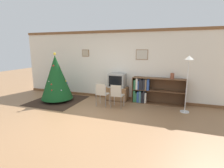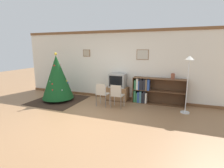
{
  "view_description": "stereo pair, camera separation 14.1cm",
  "coord_description": "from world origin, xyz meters",
  "px_view_note": "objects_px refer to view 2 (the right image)",
  "views": [
    {
      "loc": [
        2.25,
        -4.0,
        2.01
      ],
      "look_at": [
        0.33,
        1.42,
        0.83
      ],
      "focal_mm": 28.0,
      "sensor_mm": 36.0,
      "label": 1
    },
    {
      "loc": [
        2.38,
        -3.95,
        2.01
      ],
      "look_at": [
        0.33,
        1.42,
        0.83
      ],
      "focal_mm": 28.0,
      "sensor_mm": 36.0,
      "label": 2
    }
  ],
  "objects_px": {
    "folding_chair_left": "(102,93)",
    "folding_chair_right": "(117,95)",
    "television": "(118,80)",
    "bookshelf": "(149,91)",
    "vase": "(173,76)",
    "christmas_tree": "(57,77)",
    "standing_lamp": "(189,70)",
    "tv_console": "(118,94)"
  },
  "relations": [
    {
      "from": "television",
      "to": "standing_lamp",
      "type": "bearing_deg",
      "value": -11.99
    },
    {
      "from": "folding_chair_right",
      "to": "vase",
      "type": "distance_m",
      "value": 2.04
    },
    {
      "from": "christmas_tree",
      "to": "standing_lamp",
      "type": "xyz_separation_m",
      "value": [
        4.62,
        0.32,
        0.45
      ]
    },
    {
      "from": "christmas_tree",
      "to": "folding_chair_left",
      "type": "distance_m",
      "value": 1.95
    },
    {
      "from": "christmas_tree",
      "to": "vase",
      "type": "height_order",
      "value": "christmas_tree"
    },
    {
      "from": "bookshelf",
      "to": "vase",
      "type": "height_order",
      "value": "vase"
    },
    {
      "from": "vase",
      "to": "christmas_tree",
      "type": "bearing_deg",
      "value": -168.08
    },
    {
      "from": "bookshelf",
      "to": "vase",
      "type": "bearing_deg",
      "value": -1.63
    },
    {
      "from": "folding_chair_left",
      "to": "tv_console",
      "type": "bearing_deg",
      "value": 72.59
    },
    {
      "from": "tv_console",
      "to": "standing_lamp",
      "type": "height_order",
      "value": "standing_lamp"
    },
    {
      "from": "bookshelf",
      "to": "vase",
      "type": "xyz_separation_m",
      "value": [
        0.81,
        -0.02,
        0.59
      ]
    },
    {
      "from": "tv_console",
      "to": "vase",
      "type": "relative_size",
      "value": 3.97
    },
    {
      "from": "christmas_tree",
      "to": "standing_lamp",
      "type": "height_order",
      "value": "christmas_tree"
    },
    {
      "from": "tv_console",
      "to": "folding_chair_left",
      "type": "xyz_separation_m",
      "value": [
        -0.28,
        -0.88,
        0.21
      ]
    },
    {
      "from": "standing_lamp",
      "to": "television",
      "type": "bearing_deg",
      "value": 168.01
    },
    {
      "from": "folding_chair_left",
      "to": "folding_chair_right",
      "type": "distance_m",
      "value": 0.55
    },
    {
      "from": "folding_chair_right",
      "to": "vase",
      "type": "height_order",
      "value": "vase"
    },
    {
      "from": "tv_console",
      "to": "television",
      "type": "bearing_deg",
      "value": -90.0
    },
    {
      "from": "bookshelf",
      "to": "standing_lamp",
      "type": "bearing_deg",
      "value": -25.05
    },
    {
      "from": "christmas_tree",
      "to": "tv_console",
      "type": "distance_m",
      "value": 2.42
    },
    {
      "from": "folding_chair_left",
      "to": "vase",
      "type": "distance_m",
      "value": 2.53
    },
    {
      "from": "folding_chair_left",
      "to": "vase",
      "type": "relative_size",
      "value": 3.91
    },
    {
      "from": "television",
      "to": "folding_chair_left",
      "type": "height_order",
      "value": "television"
    },
    {
      "from": "television",
      "to": "folding_chair_left",
      "type": "bearing_deg",
      "value": -107.46
    },
    {
      "from": "christmas_tree",
      "to": "standing_lamp",
      "type": "distance_m",
      "value": 4.65
    },
    {
      "from": "christmas_tree",
      "to": "folding_chair_right",
      "type": "height_order",
      "value": "christmas_tree"
    },
    {
      "from": "folding_chair_left",
      "to": "vase",
      "type": "xyz_separation_m",
      "value": [
        2.28,
        0.92,
        0.59
      ]
    },
    {
      "from": "standing_lamp",
      "to": "tv_console",
      "type": "bearing_deg",
      "value": 167.95
    },
    {
      "from": "television",
      "to": "folding_chair_right",
      "type": "distance_m",
      "value": 0.97
    },
    {
      "from": "folding_chair_left",
      "to": "christmas_tree",
      "type": "bearing_deg",
      "value": 178.85
    },
    {
      "from": "television",
      "to": "standing_lamp",
      "type": "relative_size",
      "value": 0.35
    },
    {
      "from": "tv_console",
      "to": "vase",
      "type": "xyz_separation_m",
      "value": [
        2.0,
        0.04,
        0.8
      ]
    },
    {
      "from": "folding_chair_right",
      "to": "bookshelf",
      "type": "height_order",
      "value": "bookshelf"
    },
    {
      "from": "television",
      "to": "vase",
      "type": "height_order",
      "value": "vase"
    },
    {
      "from": "vase",
      "to": "folding_chair_right",
      "type": "bearing_deg",
      "value": -152.01
    },
    {
      "from": "folding_chair_right",
      "to": "bookshelf",
      "type": "bearing_deg",
      "value": 45.62
    },
    {
      "from": "folding_chair_left",
      "to": "standing_lamp",
      "type": "bearing_deg",
      "value": 7.39
    },
    {
      "from": "television",
      "to": "christmas_tree",
      "type": "bearing_deg",
      "value": -158.89
    },
    {
      "from": "vase",
      "to": "standing_lamp",
      "type": "distance_m",
      "value": 0.78
    },
    {
      "from": "tv_console",
      "to": "vase",
      "type": "distance_m",
      "value": 2.16
    },
    {
      "from": "christmas_tree",
      "to": "folding_chair_right",
      "type": "xyz_separation_m",
      "value": [
        2.44,
        -0.04,
        -0.46
      ]
    },
    {
      "from": "television",
      "to": "folding_chair_right",
      "type": "relative_size",
      "value": 0.77
    }
  ]
}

